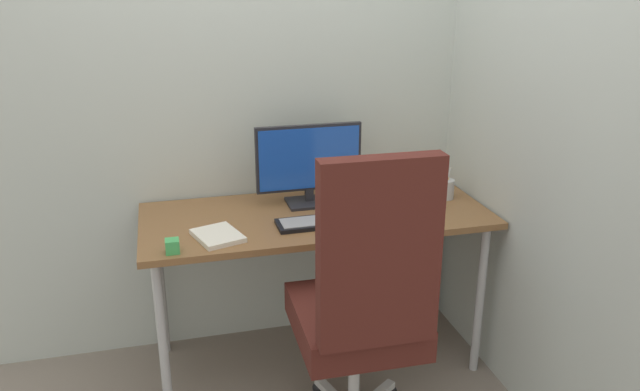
{
  "coord_description": "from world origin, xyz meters",
  "views": [
    {
      "loc": [
        -0.61,
        -2.42,
        1.71
      ],
      "look_at": [
        0.0,
        -0.06,
        0.83
      ],
      "focal_mm": 35.28,
      "sensor_mm": 36.0,
      "label": 1
    }
  ],
  "objects_px": {
    "monitor": "(310,162)",
    "pen_holder": "(445,189)",
    "mouse": "(414,208)",
    "notebook": "(218,236)",
    "desk_clamp_accessory": "(172,246)",
    "office_chair": "(364,303)",
    "keyboard": "(327,221)"
  },
  "relations": [
    {
      "from": "monitor",
      "to": "notebook",
      "type": "distance_m",
      "value": 0.55
    },
    {
      "from": "mouse",
      "to": "desk_clamp_accessory",
      "type": "relative_size",
      "value": 1.75
    },
    {
      "from": "desk_clamp_accessory",
      "to": "notebook",
      "type": "bearing_deg",
      "value": 28.26
    },
    {
      "from": "monitor",
      "to": "keyboard",
      "type": "relative_size",
      "value": 1.13
    },
    {
      "from": "keyboard",
      "to": "pen_holder",
      "type": "distance_m",
      "value": 0.62
    },
    {
      "from": "mouse",
      "to": "pen_holder",
      "type": "xyz_separation_m",
      "value": [
        0.21,
        0.13,
        0.03
      ]
    },
    {
      "from": "office_chair",
      "to": "notebook",
      "type": "relative_size",
      "value": 6.02
    },
    {
      "from": "monitor",
      "to": "notebook",
      "type": "xyz_separation_m",
      "value": [
        -0.44,
        -0.29,
        -0.18
      ]
    },
    {
      "from": "mouse",
      "to": "pen_holder",
      "type": "bearing_deg",
      "value": 50.39
    },
    {
      "from": "keyboard",
      "to": "mouse",
      "type": "xyz_separation_m",
      "value": [
        0.39,
        0.03,
        0.01
      ]
    },
    {
      "from": "monitor",
      "to": "office_chair",
      "type": "bearing_deg",
      "value": -88.51
    },
    {
      "from": "office_chair",
      "to": "pen_holder",
      "type": "xyz_separation_m",
      "value": [
        0.59,
        0.62,
        0.16
      ]
    },
    {
      "from": "pen_holder",
      "to": "notebook",
      "type": "distance_m",
      "value": 1.06
    },
    {
      "from": "mouse",
      "to": "desk_clamp_accessory",
      "type": "distance_m",
      "value": 1.02
    },
    {
      "from": "pen_holder",
      "to": "notebook",
      "type": "relative_size",
      "value": 0.79
    },
    {
      "from": "monitor",
      "to": "desk_clamp_accessory",
      "type": "xyz_separation_m",
      "value": [
        -0.61,
        -0.38,
        -0.16
      ]
    },
    {
      "from": "monitor",
      "to": "pen_holder",
      "type": "distance_m",
      "value": 0.63
    },
    {
      "from": "monitor",
      "to": "notebook",
      "type": "relative_size",
      "value": 2.36
    },
    {
      "from": "office_chair",
      "to": "mouse",
      "type": "height_order",
      "value": "office_chair"
    },
    {
      "from": "monitor",
      "to": "pen_holder",
      "type": "xyz_separation_m",
      "value": [
        0.6,
        -0.09,
        -0.14
      ]
    },
    {
      "from": "keyboard",
      "to": "desk_clamp_accessory",
      "type": "xyz_separation_m",
      "value": [
        -0.62,
        -0.13,
        0.02
      ]
    },
    {
      "from": "mouse",
      "to": "monitor",
      "type": "bearing_deg",
      "value": 168.61
    },
    {
      "from": "office_chair",
      "to": "notebook",
      "type": "bearing_deg",
      "value": 137.19
    },
    {
      "from": "keyboard",
      "to": "mouse",
      "type": "bearing_deg",
      "value": 3.8
    },
    {
      "from": "notebook",
      "to": "office_chair",
      "type": "bearing_deg",
      "value": -60.5
    },
    {
      "from": "office_chair",
      "to": "notebook",
      "type": "distance_m",
      "value": 0.63
    },
    {
      "from": "office_chair",
      "to": "mouse",
      "type": "relative_size",
      "value": 13.14
    },
    {
      "from": "office_chair",
      "to": "pen_holder",
      "type": "bearing_deg",
      "value": 46.43
    },
    {
      "from": "monitor",
      "to": "pen_holder",
      "type": "relative_size",
      "value": 2.98
    },
    {
      "from": "keyboard",
      "to": "desk_clamp_accessory",
      "type": "distance_m",
      "value": 0.63
    },
    {
      "from": "keyboard",
      "to": "monitor",
      "type": "bearing_deg",
      "value": 92.1
    },
    {
      "from": "office_chair",
      "to": "notebook",
      "type": "height_order",
      "value": "office_chair"
    }
  ]
}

